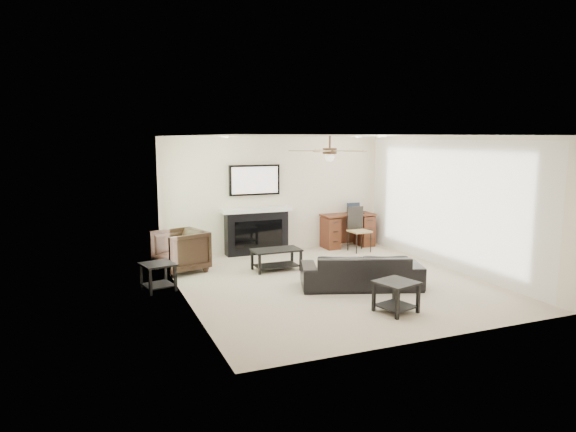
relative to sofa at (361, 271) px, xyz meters
name	(u,v)px	position (x,y,z in m)	size (l,w,h in m)	color
room_shell	(340,184)	(-0.14, 0.54, 1.40)	(5.50, 5.54, 2.52)	beige
sofa	(361,271)	(0.00, 0.00, 0.00)	(1.97, 0.77, 0.58)	black
armchair	(180,251)	(-2.60, 2.15, 0.10)	(0.84, 0.86, 0.78)	black
coffee_table	(276,260)	(-0.90, 1.60, -0.09)	(0.90, 0.50, 0.40)	black
end_table_near	(396,297)	(-0.15, -1.25, -0.06)	(0.52, 0.52, 0.45)	black
end_table_left	(158,277)	(-3.15, 1.10, -0.06)	(0.50, 0.50, 0.45)	black
fireplace_unit	(257,210)	(-0.80, 3.04, 0.67)	(1.52, 0.34, 1.91)	black
desk	(347,230)	(1.35, 2.98, 0.09)	(1.22, 0.56, 0.76)	#3F210F
desk_chair	(360,230)	(1.35, 2.43, 0.20)	(0.42, 0.44, 0.97)	black
laptop	(356,208)	(1.55, 2.96, 0.59)	(0.33, 0.24, 0.23)	black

